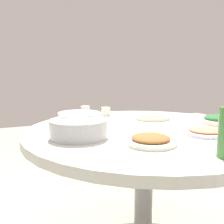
{
  "coord_description": "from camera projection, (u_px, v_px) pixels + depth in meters",
  "views": [
    {
      "loc": [
        -0.7,
        -1.18,
        1.05
      ],
      "look_at": [
        -0.17,
        0.07,
        0.84
      ],
      "focal_mm": 40.42,
      "sensor_mm": 36.0,
      "label": 1
    }
  ],
  "objects": [
    {
      "name": "round_dining_table",
      "position": [
        145.0,
        141.0,
        1.4
      ],
      "size": [
        1.31,
        1.31,
        0.75
      ],
      "color": "#99999E",
      "rests_on": "ground"
    },
    {
      "name": "rice_bowl",
      "position": [
        79.0,
        128.0,
        1.19
      ],
      "size": [
        0.28,
        0.28,
        0.1
      ],
      "color": "#B2B5BA",
      "rests_on": "round_dining_table"
    },
    {
      "name": "soup_bowl",
      "position": [
        79.0,
        117.0,
        1.58
      ],
      "size": [
        0.26,
        0.26,
        0.06
      ],
      "color": "white",
      "rests_on": "round_dining_table"
    },
    {
      "name": "dish_noodles",
      "position": [
        151.0,
        116.0,
        1.68
      ],
      "size": [
        0.24,
        0.24,
        0.04
      ],
      "color": "silver",
      "rests_on": "round_dining_table"
    },
    {
      "name": "dish_shrimp",
      "position": [
        206.0,
        131.0,
        1.25
      ],
      "size": [
        0.21,
        0.21,
        0.04
      ],
      "color": "silver",
      "rests_on": "round_dining_table"
    },
    {
      "name": "dish_greens",
      "position": [
        219.0,
        120.0,
        1.53
      ],
      "size": [
        0.21,
        0.21,
        0.05
      ],
      "color": "silver",
      "rests_on": "round_dining_table"
    },
    {
      "name": "dish_stirfry",
      "position": [
        151.0,
        140.0,
        1.08
      ],
      "size": [
        0.22,
        0.22,
        0.04
      ],
      "color": "white",
      "rests_on": "round_dining_table"
    },
    {
      "name": "tea_cup_near",
      "position": [
        106.0,
        111.0,
        1.81
      ],
      "size": [
        0.07,
        0.07,
        0.06
      ],
      "primitive_type": "cylinder",
      "color": "silver",
      "rests_on": "round_dining_table"
    },
    {
      "name": "tea_cup_far",
      "position": [
        85.0,
        111.0,
        1.81
      ],
      "size": [
        0.06,
        0.06,
        0.07
      ],
      "primitive_type": "cylinder",
      "color": "silver",
      "rests_on": "round_dining_table"
    }
  ]
}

